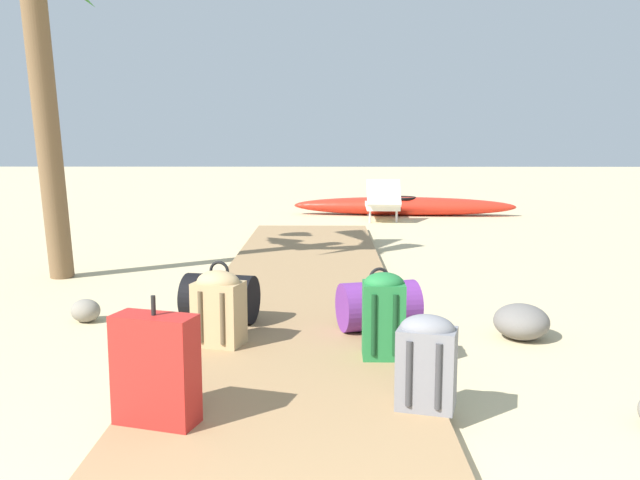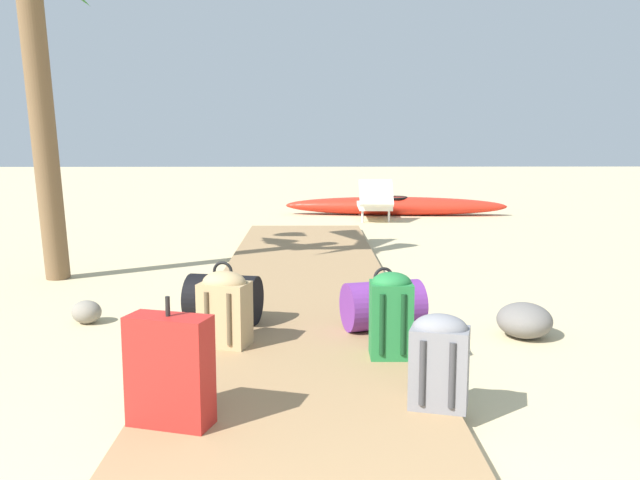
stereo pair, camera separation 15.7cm
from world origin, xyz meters
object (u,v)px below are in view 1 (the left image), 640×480
object	(u,v)px
suitcase_red	(156,369)
backpack_tan	(219,306)
backpack_grey	(427,359)
lounge_chair	(382,202)
kayak	(404,206)
duffel_bag_purple	(379,305)
duffel_bag_black	(220,298)
backpack_green	(383,313)

from	to	relation	value
suitcase_red	backpack_tan	distance (m)	1.37
backpack_tan	backpack_grey	bearing A→B (deg)	-41.39
lounge_chair	kayak	distance (m)	0.91
lounge_chair	duffel_bag_purple	bearing A→B (deg)	-94.75
duffel_bag_black	lounge_chair	size ratio (longest dim) A/B	0.40
backpack_grey	suitcase_red	bearing A→B (deg)	-171.58
suitcase_red	backpack_tan	size ratio (longest dim) A/B	1.26
backpack_grey	lounge_chair	bearing A→B (deg)	86.93
suitcase_red	kayak	xyz separation A→B (m)	(2.41, 10.22, -0.19)
backpack_grey	backpack_green	xyz separation A→B (m)	(-0.16, 0.89, 0.03)
suitcase_red	kayak	world-z (taller)	suitcase_red
backpack_grey	kayak	distance (m)	10.06
suitcase_red	backpack_green	world-z (taller)	suitcase_red
backpack_grey	backpack_tan	bearing A→B (deg)	138.61
backpack_tan	duffel_bag_purple	world-z (taller)	backpack_tan
duffel_bag_purple	kayak	world-z (taller)	duffel_bag_purple
backpack_tan	kayak	size ratio (longest dim) A/B	0.12
backpack_green	lounge_chair	xyz separation A→B (m)	(0.66, 8.37, -0.06)
backpack_green	backpack_tan	size ratio (longest dim) A/B	1.08
backpack_tan	kayak	world-z (taller)	backpack_tan
backpack_grey	backpack_green	size ratio (longest dim) A/B	0.91
backpack_tan	kayak	bearing A→B (deg)	75.46
duffel_bag_black	duffel_bag_purple	distance (m)	1.27
backpack_grey	duffel_bag_black	xyz separation A→B (m)	(-1.40, 1.77, -0.08)
backpack_grey	suitcase_red	distance (m)	1.44
suitcase_red	duffel_bag_black	bearing A→B (deg)	89.20
suitcase_red	duffel_bag_black	xyz separation A→B (m)	(0.03, 1.98, -0.09)
backpack_green	duffel_bag_black	xyz separation A→B (m)	(-1.24, 0.88, -0.11)
duffel_bag_black	lounge_chair	distance (m)	7.72
backpack_green	lounge_chair	size ratio (longest dim) A/B	0.37
duffel_bag_black	backpack_tan	bearing A→B (deg)	-81.93
duffel_bag_purple	kayak	size ratio (longest dim) A/B	0.15
backpack_grey	lounge_chair	size ratio (longest dim) A/B	0.33
suitcase_red	lounge_chair	distance (m)	9.66
backpack_green	backpack_tan	xyz separation A→B (m)	(-1.15, 0.27, -0.02)
backpack_tan	suitcase_red	bearing A→B (deg)	-94.82
lounge_chair	backpack_tan	bearing A→B (deg)	-102.57
backpack_grey	backpack_tan	world-z (taller)	backpack_tan
backpack_green	duffel_bag_black	distance (m)	1.52
suitcase_red	kayak	size ratio (longest dim) A/B	0.15
lounge_chair	backpack_grey	bearing A→B (deg)	-93.07
backpack_grey	backpack_tan	distance (m)	1.75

